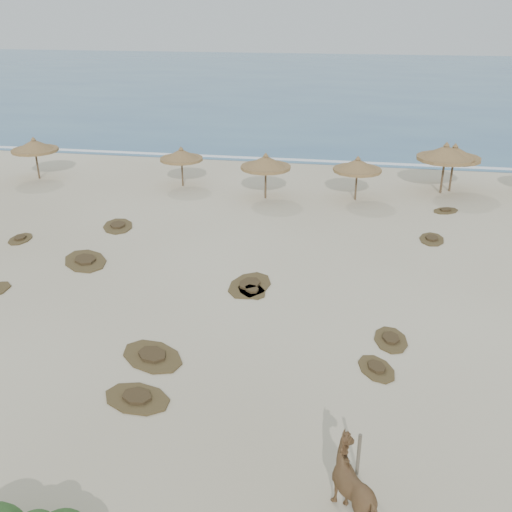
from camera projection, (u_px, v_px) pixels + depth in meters
name	position (u px, v px, depth m)	size (l,w,h in m)	color
ground	(239.00, 353.00, 19.20)	(160.00, 160.00, 0.00)	beige
ocean	(337.00, 80.00, 86.71)	(200.00, 100.00, 0.01)	#2D5987
foam_line	(308.00, 161.00, 42.60)	(70.00, 0.60, 0.01)	white
palapa_0	(34.00, 146.00, 37.39)	(3.68, 3.68, 2.82)	brown
palapa_1	(181.00, 155.00, 35.96)	(3.39, 3.39, 2.56)	brown
palapa_2	(266.00, 163.00, 33.54)	(3.05, 3.05, 2.79)	brown
palapa_3	(358.00, 166.00, 33.33)	(3.34, 3.34, 2.67)	brown
palapa_4	(454.00, 154.00, 34.76)	(3.94, 3.94, 3.04)	brown
palapa_5	(446.00, 153.00, 34.36)	(3.58, 3.58, 3.20)	brown
horse	(360.00, 488.00, 12.72)	(0.94, 2.06, 1.74)	olive
fence_post_near	(359.00, 454.00, 14.02)	(0.09, 0.09, 1.24)	brown
scrub_1	(85.00, 260.00, 25.96)	(3.15, 3.28, 0.16)	brown
scrub_2	(252.00, 290.00, 23.26)	(1.74, 1.88, 0.16)	brown
scrub_3	(250.00, 285.00, 23.72)	(2.12, 2.83, 0.16)	brown
scrub_4	(391.00, 339.00, 19.87)	(1.33, 1.88, 0.16)	brown
scrub_6	(118.00, 226.00, 29.99)	(2.31, 2.77, 0.16)	brown
scrub_7	(432.00, 239.00, 28.33)	(1.42, 1.98, 0.16)	brown
scrub_8	(20.00, 239.00, 28.36)	(1.20, 1.71, 0.16)	brown
scrub_9	(152.00, 356.00, 18.94)	(2.92, 2.65, 0.16)	brown
scrub_10	(446.00, 210.00, 32.22)	(1.88, 1.75, 0.16)	brown
scrub_11	(137.00, 398.00, 16.92)	(2.43, 1.89, 0.16)	brown
scrub_12	(376.00, 368.00, 18.30)	(1.66, 1.92, 0.16)	brown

